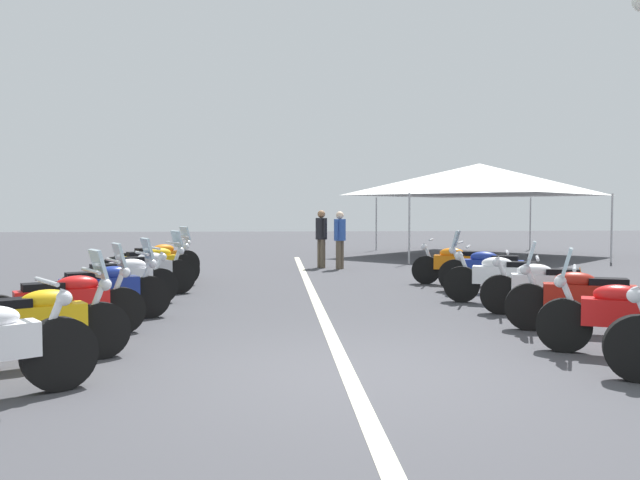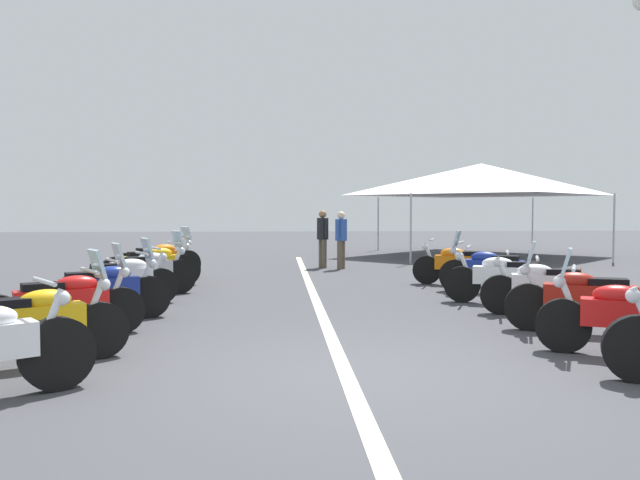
% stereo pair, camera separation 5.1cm
% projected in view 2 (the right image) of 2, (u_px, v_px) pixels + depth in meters
% --- Properties ---
extents(ground_plane, '(80.00, 80.00, 0.00)m').
position_uv_depth(ground_plane, '(346.00, 375.00, 6.29)').
color(ground_plane, '#424247').
extents(lane_centre_stripe, '(21.56, 0.16, 0.01)m').
position_uv_depth(lane_centre_stripe, '(318.00, 305.00, 10.83)').
color(lane_centre_stripe, beige).
rests_on(lane_centre_stripe, ground_plane).
extents(motorcycle_left_row_1, '(1.21, 1.85, 1.20)m').
position_uv_depth(motorcycle_left_row_1, '(31.00, 323.00, 6.59)').
color(motorcycle_left_row_1, black).
rests_on(motorcycle_left_row_1, ground_plane).
extents(motorcycle_left_row_2, '(1.11, 1.90, 1.19)m').
position_uv_depth(motorcycle_left_row_2, '(65.00, 303.00, 8.04)').
color(motorcycle_left_row_2, black).
rests_on(motorcycle_left_row_2, ground_plane).
extents(motorcycle_left_row_3, '(1.10, 1.89, 1.21)m').
position_uv_depth(motorcycle_left_row_3, '(102.00, 290.00, 9.23)').
color(motorcycle_left_row_3, black).
rests_on(motorcycle_left_row_3, ground_plane).
extents(motorcycle_left_row_4, '(1.08, 1.82, 0.99)m').
position_uv_depth(motorcycle_left_row_4, '(121.00, 280.00, 10.71)').
color(motorcycle_left_row_4, black).
rests_on(motorcycle_left_row_4, ground_plane).
extents(motorcycle_left_row_5, '(1.23, 1.88, 1.22)m').
position_uv_depth(motorcycle_left_row_5, '(143.00, 271.00, 11.91)').
color(motorcycle_left_row_5, black).
rests_on(motorcycle_left_row_5, ground_plane).
extents(motorcycle_left_row_6, '(1.11, 1.94, 1.02)m').
position_uv_depth(motorcycle_left_row_6, '(152.00, 265.00, 13.26)').
color(motorcycle_left_row_6, black).
rests_on(motorcycle_left_row_6, ground_plane).
extents(motorcycle_left_row_7, '(1.38, 1.85, 1.22)m').
position_uv_depth(motorcycle_left_row_7, '(158.00, 260.00, 14.65)').
color(motorcycle_left_row_7, black).
rests_on(motorcycle_left_row_7, ground_plane).
extents(motorcycle_right_row_1, '(1.08, 1.94, 1.20)m').
position_uv_depth(motorcycle_right_row_1, '(632.00, 316.00, 7.02)').
color(motorcycle_right_row_1, black).
rests_on(motorcycle_right_row_1, ground_plane).
extents(motorcycle_right_row_2, '(1.01, 2.04, 1.21)m').
position_uv_depth(motorcycle_right_row_2, '(586.00, 298.00, 8.37)').
color(motorcycle_right_row_2, black).
rests_on(motorcycle_right_row_2, ground_plane).
extents(motorcycle_right_row_3, '(0.92, 1.92, 0.99)m').
position_uv_depth(motorcycle_right_row_3, '(546.00, 287.00, 9.75)').
color(motorcycle_right_row_3, black).
rests_on(motorcycle_right_row_3, ground_plane).
extents(motorcycle_right_row_4, '(1.02, 2.07, 1.00)m').
position_uv_depth(motorcycle_right_row_4, '(507.00, 278.00, 10.96)').
color(motorcycle_right_row_4, black).
rests_on(motorcycle_right_row_4, ground_plane).
extents(motorcycle_right_row_5, '(1.08, 1.97, 1.21)m').
position_uv_depth(motorcycle_right_row_5, '(492.00, 269.00, 12.36)').
color(motorcycle_right_row_5, black).
rests_on(motorcycle_right_row_5, ground_plane).
extents(motorcycle_right_row_6, '(0.97, 1.99, 0.99)m').
position_uv_depth(motorcycle_right_row_6, '(460.00, 264.00, 13.68)').
color(motorcycle_right_row_6, black).
rests_on(motorcycle_right_row_6, ground_plane).
extents(traffic_cone_0, '(0.36, 0.36, 0.61)m').
position_uv_depth(traffic_cone_0, '(580.00, 285.00, 11.34)').
color(traffic_cone_0, orange).
rests_on(traffic_cone_0, ground_plane).
extents(bystander_0, '(0.46, 0.32, 1.57)m').
position_uv_depth(bystander_0, '(341.00, 236.00, 17.34)').
color(bystander_0, brown).
rests_on(bystander_0, ground_plane).
extents(bystander_1, '(0.49, 0.32, 1.60)m').
position_uv_depth(bystander_1, '(323.00, 234.00, 17.69)').
color(bystander_1, brown).
rests_on(bystander_1, ground_plane).
extents(event_tent, '(6.90, 6.90, 3.20)m').
position_uv_depth(event_tent, '(481.00, 179.00, 22.13)').
color(event_tent, white).
rests_on(event_tent, ground_plane).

